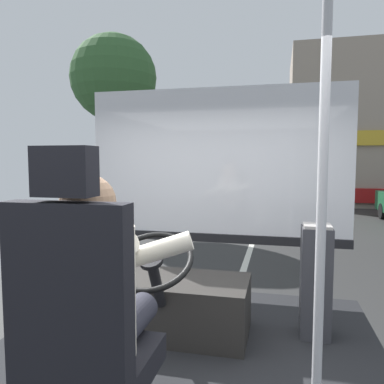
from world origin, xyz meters
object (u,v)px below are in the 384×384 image
Objects in this scene: driver_seat at (84,338)px; handrail_pole at (321,226)px; bus_driver at (95,286)px; steering_console at (172,303)px; fare_box at (316,281)px; parked_car_red at (366,189)px.

handrail_pole is (0.93, 0.43, 0.41)m from driver_seat.
bus_driver reaches higher than steering_console.
handrail_pole reaches higher than steering_console.
bus_driver is 1.70m from fare_box.
steering_console is 0.29× the size of parked_car_red.
parked_car_red is at bearing 77.39° from handrail_pole.
handrail_pole is at bearing -94.70° from fare_box.
fare_box is (1.01, 0.19, 0.18)m from steering_console.
handrail_pole is at bearing 24.72° from driver_seat.
bus_driver is 0.20× the size of parked_car_red.
handrail_pole is 16.76m from parked_car_red.
steering_console is 0.57× the size of handrail_pole.
driver_seat is at bearing -155.28° from handrail_pole.
driver_seat is 1.29m from steering_console.
handrail_pole is at bearing -102.61° from parked_car_red.
parked_car_red is at bearing 73.54° from steering_console.
parked_car_red is (3.57, 15.32, -0.45)m from fare_box.
steering_console is 1.36× the size of fare_box.
handrail_pole reaches higher than fare_box.
fare_box reaches higher than steering_console.
fare_box is at bearing 85.30° from handrail_pole.
fare_box is (0.08, 1.01, -0.57)m from handrail_pole.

